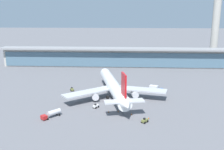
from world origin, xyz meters
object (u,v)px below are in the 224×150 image
service_truck_near_nose_olive (72,89)px  service_truck_on_taxiway_grey (120,89)px  service_truck_mid_apron_olive (145,121)px  safety_cone_alpha (131,114)px  service_truck_under_wing_blue (155,88)px  control_tower (217,13)px  service_truck_by_tail_white (96,106)px  safety_cone_delta (118,111)px  airliner_on_stand (114,87)px  safety_cone_bravo (149,118)px  safety_cone_charlie (109,112)px  service_truck_at_far_stand_red (52,113)px

service_truck_near_nose_olive → service_truck_on_taxiway_grey: 26.54m
service_truck_mid_apron_olive → safety_cone_alpha: (-5.13, 7.62, -0.56)m
service_truck_under_wing_blue → service_truck_mid_apron_olive: service_truck_under_wing_blue is taller
service_truck_on_taxiway_grey → control_tower: size_ratio=0.04×
service_truck_by_tail_white → control_tower: 157.01m
service_truck_near_nose_olive → safety_cone_delta: service_truck_near_nose_olive is taller
service_truck_mid_apron_olive → service_truck_on_taxiway_grey: size_ratio=1.00×
service_truck_near_nose_olive → service_truck_mid_apron_olive: (37.46, -40.31, 0.00)m
service_truck_mid_apron_olive → control_tower: 158.68m
service_truck_on_taxiway_grey → control_tower: control_tower is taller
airliner_on_stand → safety_cone_bravo: airliner_on_stand is taller
service_truck_under_wing_blue → service_truck_on_taxiway_grey: bearing=-179.1°
control_tower → service_truck_mid_apron_olive: bearing=-116.7°
service_truck_by_tail_white → safety_cone_bravo: 25.59m
safety_cone_alpha → safety_cone_charlie: size_ratio=1.00×
airliner_on_stand → service_truck_on_taxiway_grey: (2.93, 11.62, -4.83)m
service_truck_on_taxiway_grey → safety_cone_charlie: (-4.02, -32.31, -0.56)m
service_truck_near_nose_olive → safety_cone_charlie: 37.87m
airliner_on_stand → service_truck_by_tail_white: bearing=-115.0°
airliner_on_stand → service_truck_near_nose_olive: (-23.54, 9.79, -4.83)m
safety_cone_bravo → safety_cone_delta: 14.41m
service_truck_on_taxiway_grey → safety_cone_charlie: bearing=-97.1°
safety_cone_bravo → safety_cone_charlie: same height
airliner_on_stand → safety_cone_bravo: size_ratio=96.28×
service_truck_under_wing_blue → control_tower: size_ratio=0.10×
service_truck_at_far_stand_red → control_tower: 176.01m
service_truck_by_tail_white → service_truck_on_taxiway_grey: same height
airliner_on_stand → service_truck_by_tail_white: (-7.23, -15.50, -4.83)m
safety_cone_bravo → safety_cone_charlie: 17.90m
service_truck_on_taxiway_grey → service_truck_at_far_stand_red: (-27.06, -39.09, 0.83)m
service_truck_mid_apron_olive → safety_cone_delta: 15.19m
service_truck_near_nose_olive → service_truck_mid_apron_olive: 55.03m
control_tower → service_truck_under_wing_blue: bearing=-122.6°
service_truck_by_tail_white → safety_cone_alpha: (16.02, -7.39, -0.56)m
service_truck_mid_apron_olive → control_tower: control_tower is taller
service_truck_mid_apron_olive → safety_cone_charlie: service_truck_mid_apron_olive is taller
airliner_on_stand → service_truck_by_tail_white: airliner_on_stand is taller
service_truck_near_nose_olive → safety_cone_delta: bearing=-48.1°
service_truck_on_taxiway_grey → safety_cone_charlie: 32.57m
safety_cone_alpha → safety_cone_bravo: bearing=-28.5°
airliner_on_stand → service_truck_on_taxiway_grey: size_ratio=20.46×
safety_cone_charlie → service_truck_mid_apron_olive: bearing=-33.2°
safety_cone_alpha → safety_cone_delta: size_ratio=1.00×
control_tower → safety_cone_alpha: 154.68m
control_tower → safety_cone_charlie: size_ratio=108.54×
safety_cone_bravo → safety_cone_charlie: size_ratio=1.00×
service_truck_by_tail_white → safety_cone_delta: service_truck_by_tail_white is taller
service_truck_under_wing_blue → service_truck_on_taxiway_grey: 19.43m
service_truck_on_taxiway_grey → safety_cone_charlie: service_truck_on_taxiway_grey is taller
service_truck_under_wing_blue → service_truck_at_far_stand_red: size_ratio=0.95×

